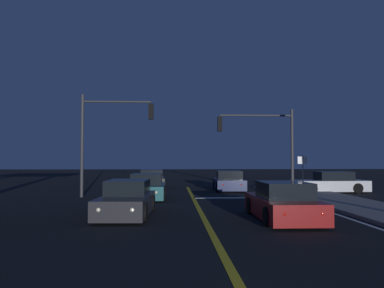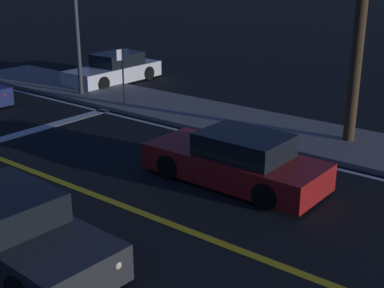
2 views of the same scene
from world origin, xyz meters
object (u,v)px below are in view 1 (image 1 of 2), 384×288
object	(u,v)px
traffic_signal_near_right	(263,136)
traffic_signal_far_left	(108,128)
car_lead_oncoming_black	(152,180)
car_side_waiting_navy	(229,182)
car_following_oncoming_charcoal	(127,200)
car_far_approaching_white	(330,183)
car_mid_block_teal	(147,188)
street_sign_corner	(303,170)
car_distant_tail_red	(282,203)

from	to	relation	value
traffic_signal_near_right	traffic_signal_far_left	bearing A→B (deg)	8.60
car_lead_oncoming_black	traffic_signal_near_right	size ratio (longest dim) A/B	0.85
car_side_waiting_navy	car_following_oncoming_charcoal	size ratio (longest dim) A/B	0.98
car_far_approaching_white	car_lead_oncoming_black	bearing A→B (deg)	67.26
car_following_oncoming_charcoal	car_far_approaching_white	size ratio (longest dim) A/B	0.97
car_mid_block_teal	street_sign_corner	world-z (taller)	street_sign_corner
car_far_approaching_white	traffic_signal_near_right	distance (m)	5.51
traffic_signal_far_left	street_sign_corner	bearing A→B (deg)	-7.41
car_mid_block_teal	car_far_approaching_white	bearing A→B (deg)	-164.50
car_lead_oncoming_black	car_distant_tail_red	xyz separation A→B (m)	(5.46, -15.63, 0.00)
car_mid_block_teal	car_side_waiting_navy	size ratio (longest dim) A/B	0.96
car_lead_oncoming_black	car_far_approaching_white	distance (m)	12.65
car_far_approaching_white	traffic_signal_far_left	size ratio (longest dim) A/B	0.81
car_mid_block_teal	car_following_oncoming_charcoal	size ratio (longest dim) A/B	0.94
car_side_waiting_navy	car_mid_block_teal	bearing A→B (deg)	-132.16
traffic_signal_near_right	traffic_signal_far_left	size ratio (longest dim) A/B	0.90
car_side_waiting_navy	car_far_approaching_white	size ratio (longest dim) A/B	0.94
car_distant_tail_red	traffic_signal_near_right	xyz separation A→B (m)	(1.70, 10.00, 2.97)
traffic_signal_far_left	car_far_approaching_white	bearing A→B (deg)	9.37
traffic_signal_near_right	street_sign_corner	bearing A→B (deg)	118.16
car_mid_block_teal	traffic_signal_near_right	xyz separation A→B (m)	(7.00, 2.45, 2.97)
car_lead_oncoming_black	car_far_approaching_white	xyz separation A→B (m)	(11.72, -4.76, 0.00)
car_distant_tail_red	traffic_signal_far_left	world-z (taller)	traffic_signal_far_left
car_distant_tail_red	car_following_oncoming_charcoal	bearing A→B (deg)	168.03
traffic_signal_far_left	street_sign_corner	world-z (taller)	traffic_signal_far_left
car_far_approaching_white	traffic_signal_far_left	world-z (taller)	traffic_signal_far_left
car_lead_oncoming_black	street_sign_corner	distance (m)	12.13
car_following_oncoming_charcoal	car_far_approaching_white	distance (m)	15.29
street_sign_corner	car_distant_tail_red	bearing A→B (deg)	-113.98
car_following_oncoming_charcoal	street_sign_corner	size ratio (longest dim) A/B	1.96
traffic_signal_far_left	street_sign_corner	size ratio (longest dim) A/B	2.50
car_distant_tail_red	traffic_signal_near_right	distance (m)	10.57
traffic_signal_far_left	car_distant_tail_red	bearing A→B (deg)	-48.68
street_sign_corner	car_far_approaching_white	bearing A→B (deg)	50.31
car_side_waiting_navy	traffic_signal_near_right	distance (m)	4.52
car_distant_tail_red	traffic_signal_far_left	distance (m)	11.92
car_mid_block_teal	car_far_approaching_white	distance (m)	12.02
car_mid_block_teal	car_side_waiting_navy	world-z (taller)	same
traffic_signal_near_right	car_mid_block_teal	bearing A→B (deg)	19.27
car_lead_oncoming_black	car_following_oncoming_charcoal	world-z (taller)	same
car_mid_block_teal	traffic_signal_near_right	size ratio (longest dim) A/B	0.82
car_lead_oncoming_black	car_distant_tail_red	bearing A→B (deg)	106.69
street_sign_corner	car_mid_block_teal	bearing A→B (deg)	177.61
car_lead_oncoming_black	car_mid_block_teal	bearing A→B (deg)	88.63
car_lead_oncoming_black	car_distant_tail_red	world-z (taller)	same
car_side_waiting_navy	car_following_oncoming_charcoal	distance (m)	12.95
car_side_waiting_navy	car_following_oncoming_charcoal	world-z (taller)	same
car_mid_block_teal	car_lead_oncoming_black	size ratio (longest dim) A/B	0.96
car_distant_tail_red	car_far_approaching_white	xyz separation A→B (m)	(6.25, 10.88, -0.00)
car_far_approaching_white	street_sign_corner	bearing A→B (deg)	139.68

